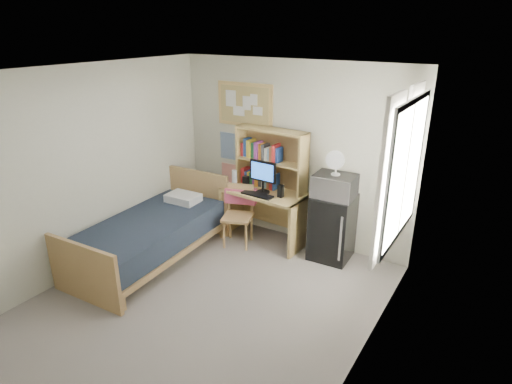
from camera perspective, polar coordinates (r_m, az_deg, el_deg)
The scene contains 25 objects.
floor at distance 5.15m, azimuth -7.05°, elevation -14.76°, with size 3.60×4.20×0.02m, color gray.
ceiling at distance 4.19m, azimuth -8.71°, elevation 15.49°, with size 3.60×4.20×0.02m, color silver.
wall_back at distance 6.16m, azimuth 4.73°, elevation 5.19°, with size 3.60×0.04×2.60m, color beige.
wall_left at distance 5.77m, azimuth -21.74°, elevation 2.56°, with size 0.04×4.20×2.60m, color beige.
wall_right at distance 3.71m, azimuth 14.34°, elevation -6.83°, with size 0.04×4.20×2.60m, color beige.
window_unit at distance 4.69m, azimuth 18.80°, elevation 2.67°, with size 0.10×1.40×1.70m, color white.
curtain_left at distance 4.32m, azimuth 17.09°, elevation 1.33°, with size 0.04×0.55×1.70m, color silver.
curtain_right at distance 5.07m, azimuth 19.60°, elevation 3.93°, with size 0.04×0.55×1.70m, color silver.
bulletin_board at distance 6.40m, azimuth -1.49°, elevation 11.55°, with size 0.94×0.03×0.64m, color tan.
poster_wave at distance 6.73m, azimuth -3.69°, elevation 6.16°, with size 0.30×0.01×0.42m, color #255397.
poster_japan at distance 6.86m, azimuth -3.60°, elevation 2.37°, with size 0.28×0.01×0.36m, color #E74128.
desk at distance 6.32m, azimuth 1.20°, elevation -3.17°, with size 1.24×0.62×0.77m, color #DEBA6C.
desk_chair at distance 6.16m, azimuth -2.47°, elevation -3.28°, with size 0.44×0.44×0.89m, color tan.
mini_fridge at distance 5.92m, azimuth 10.13°, elevation -4.63°, with size 0.53×0.53×0.90m, color black.
bed at distance 6.00m, azimuth -13.92°, elevation -6.25°, with size 1.07×2.15×0.59m, color #19212E.
hutch at distance 6.14m, azimuth 2.04°, elevation 4.37°, with size 1.08×0.28×0.89m, color #DEBA6C.
monitor at distance 6.04m, azimuth 0.92°, elevation 1.91°, with size 0.42×0.03×0.45m, color black.
keyboard at distance 6.01m, azimuth 0.16°, elevation -0.36°, with size 0.47×0.15×0.02m, color black.
speaker_left at distance 6.25m, azimuth -1.36°, elevation 1.30°, with size 0.08×0.08×0.19m, color black.
speaker_right at distance 5.94m, azimuth 3.31°, elevation 0.11°, with size 0.07×0.07×0.18m, color black.
water_bottle at distance 6.31m, azimuth -2.89°, elevation 1.81°, with size 0.07×0.07×0.25m, color white.
hoodie at distance 6.24m, azimuth -2.02°, elevation -0.51°, with size 0.46×0.14×0.22m, color #D24F72.
microwave at distance 5.66m, azimuth 10.45°, elevation 0.79°, with size 0.53×0.40×0.31m, color #B7B7BB.
desk_fan at distance 5.56m, azimuth 10.66°, elevation 3.70°, with size 0.24×0.24×0.30m, color white.
pillow at distance 6.36m, azimuth -9.68°, elevation -0.78°, with size 0.47×0.33×0.11m, color white.
Camera 1 is at (2.71, -3.16, 3.02)m, focal length 30.00 mm.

